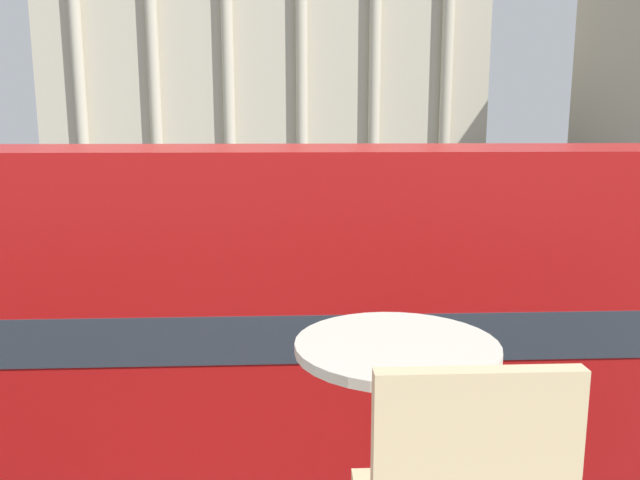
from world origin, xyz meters
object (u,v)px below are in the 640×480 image
(traffic_light_near, at_px, (241,224))
(pedestrian_white, at_px, (212,206))
(traffic_light_far, at_px, (246,177))
(car_navy, at_px, (457,209))
(cafe_dining_table, at_px, (395,404))
(traffic_light_mid, at_px, (407,187))
(plaza_building_left, at_px, (268,64))
(double_decker_bus, at_px, (263,320))

(traffic_light_near, height_order, pedestrian_white, traffic_light_near)
(traffic_light_far, relative_size, car_navy, 0.77)
(cafe_dining_table, bearing_deg, pedestrian_white, 98.38)
(traffic_light_near, xyz_separation_m, car_navy, (8.59, 13.92, -1.58))
(traffic_light_mid, bearing_deg, cafe_dining_table, -100.74)
(cafe_dining_table, distance_m, car_navy, 26.92)
(traffic_light_mid, height_order, pedestrian_white, traffic_light_mid)
(plaza_building_left, height_order, pedestrian_white, plaza_building_left)
(pedestrian_white, bearing_deg, double_decker_bus, -140.89)
(traffic_light_near, relative_size, traffic_light_mid, 0.97)
(traffic_light_mid, distance_m, car_navy, 7.80)
(car_navy, relative_size, pedestrian_white, 2.44)
(cafe_dining_table, height_order, car_navy, cafe_dining_table)
(double_decker_bus, bearing_deg, traffic_light_far, 95.48)
(car_navy, bearing_deg, traffic_light_mid, 101.83)
(double_decker_bus, bearing_deg, cafe_dining_table, -81.64)
(traffic_light_near, height_order, traffic_light_far, traffic_light_near)
(cafe_dining_table, height_order, pedestrian_white, cafe_dining_table)
(plaza_building_left, bearing_deg, cafe_dining_table, -87.70)
(traffic_light_mid, bearing_deg, car_navy, 61.82)
(plaza_building_left, distance_m, traffic_light_near, 42.39)
(double_decker_bus, xyz_separation_m, car_navy, (7.83, 20.93, -1.64))
(traffic_light_near, xyz_separation_m, traffic_light_far, (-0.90, 14.33, -0.14))
(double_decker_bus, bearing_deg, traffic_light_mid, 74.43)
(pedestrian_white, bearing_deg, car_navy, -56.03)
(cafe_dining_table, relative_size, car_navy, 0.17)
(plaza_building_left, xyz_separation_m, pedestrian_white, (-1.54, -28.50, -8.51))
(pedestrian_white, bearing_deg, traffic_light_mid, -99.13)
(cafe_dining_table, relative_size, traffic_light_near, 0.21)
(car_navy, bearing_deg, plaza_building_left, -31.39)
(traffic_light_near, distance_m, car_navy, 16.44)
(traffic_light_near, distance_m, traffic_light_far, 14.36)
(double_decker_bus, xyz_separation_m, plaza_building_left, (-1.53, 48.77, 7.17))
(double_decker_bus, xyz_separation_m, traffic_light_near, (-0.76, 7.01, -0.05))
(traffic_light_near, bearing_deg, plaza_building_left, 91.06)
(traffic_light_near, relative_size, car_navy, 0.83)
(traffic_light_far, bearing_deg, cafe_dining_table, -85.01)
(traffic_light_far, xyz_separation_m, pedestrian_white, (-1.41, -1.07, -1.15))
(traffic_light_mid, relative_size, car_navy, 0.86)
(traffic_light_near, bearing_deg, pedestrian_white, 99.90)
(traffic_light_near, relative_size, pedestrian_white, 2.02)
(traffic_light_mid, bearing_deg, pedestrian_white, 140.38)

